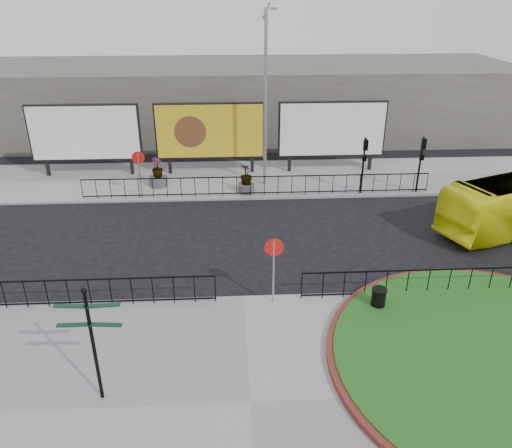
{
  "coord_description": "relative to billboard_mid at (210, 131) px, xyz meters",
  "views": [
    {
      "loc": [
        -0.38,
        -14.87,
        10.15
      ],
      "look_at": [
        0.54,
        2.08,
        1.95
      ],
      "focal_mm": 35.0,
      "sensor_mm": 36.0,
      "label": 1
    }
  ],
  "objects": [
    {
      "name": "signal_pole_b",
      "position": [
        11.0,
        -3.63,
        -0.5
      ],
      "size": [
        0.22,
        0.26,
        3.0
      ],
      "color": "black",
      "rests_on": "pavement_far"
    },
    {
      "name": "planter_a",
      "position": [
        -2.85,
        -1.97,
        -1.88
      ],
      "size": [
        1.0,
        1.0,
        1.6
      ],
      "color": "#4C4C4F",
      "rests_on": "pavement_far"
    },
    {
      "name": "litter_bin",
      "position": [
        6.0,
        -14.07,
        -2.05
      ],
      "size": [
        0.51,
        0.51,
        0.85
      ],
      "color": "black",
      "rests_on": "pavement_near"
    },
    {
      "name": "speed_sign_near",
      "position": [
        2.5,
        -13.37,
        -0.68
      ],
      "size": [
        0.64,
        0.07,
        2.47
      ],
      "color": "gray",
      "rests_on": "pavement_near"
    },
    {
      "name": "planter_b",
      "position": [
        1.94,
        -3.16,
        -1.83
      ],
      "size": [
        0.87,
        0.87,
        1.55
      ],
      "color": "#4C4C4F",
      "rests_on": "pavement_far"
    },
    {
      "name": "billboard_mid",
      "position": [
        0.0,
        0.0,
        0.0
      ],
      "size": [
        6.2,
        0.31,
        4.1
      ],
      "color": "black",
      "rests_on": "pavement_far"
    },
    {
      "name": "brick_edge",
      "position": [
        9.0,
        -16.97,
        -2.39
      ],
      "size": [
        10.4,
        10.4,
        0.18
      ],
      "primitive_type": "cylinder",
      "color": "maroon",
      "rests_on": "pavement_near"
    },
    {
      "name": "building_backdrop",
      "position": [
        1.5,
        9.03,
        -0.1
      ],
      "size": [
        40.0,
        10.0,
        5.0
      ],
      "primitive_type": "cube",
      "color": "#666259",
      "rests_on": "ground"
    },
    {
      "name": "railing_near_left",
      "position": [
        -4.5,
        -13.27,
        -1.93
      ],
      "size": [
        10.0,
        0.1,
        1.1
      ],
      "primitive_type": null,
      "color": "black",
      "rests_on": "pavement_near"
    },
    {
      "name": "ground",
      "position": [
        1.5,
        -12.97,
        -2.6
      ],
      "size": [
        90.0,
        90.0,
        0.0
      ],
      "primitive_type": "plane",
      "color": "black",
      "rests_on": "ground"
    },
    {
      "name": "pavement_near",
      "position": [
        1.5,
        -17.97,
        -2.54
      ],
      "size": [
        30.0,
        10.0,
        0.12
      ],
      "primitive_type": "cube",
      "color": "gray",
      "rests_on": "ground"
    },
    {
      "name": "railing_near_right",
      "position": [
        8.0,
        -13.27,
        -1.93
      ],
      "size": [
        9.0,
        0.1,
        1.1
      ],
      "primitive_type": null,
      "color": "black",
      "rests_on": "pavement_near"
    },
    {
      "name": "signal_pole_a",
      "position": [
        8.0,
        -3.63,
        -0.5
      ],
      "size": [
        0.22,
        0.26,
        3.0
      ],
      "color": "black",
      "rests_on": "pavement_far"
    },
    {
      "name": "billboard_right",
      "position": [
        7.0,
        0.0,
        0.0
      ],
      "size": [
        6.2,
        0.31,
        4.1
      ],
      "color": "black",
      "rests_on": "pavement_far"
    },
    {
      "name": "speed_sign_far",
      "position": [
        -3.5,
        -3.57,
        -0.68
      ],
      "size": [
        0.64,
        0.07,
        2.47
      ],
      "color": "gray",
      "rests_on": "pavement_far"
    },
    {
      "name": "fingerpost_sign",
      "position": [
        -2.47,
        -17.58,
        -0.39
      ],
      "size": [
        1.62,
        0.3,
        3.46
      ],
      "rotation": [
        0.0,
        0.0,
        -0.09
      ],
      "color": "black",
      "rests_on": "pavement_near"
    },
    {
      "name": "lamp_post",
      "position": [
        3.01,
        -1.97,
        2.23
      ],
      "size": [
        0.74,
        0.18,
        9.23
      ],
      "color": "gray",
      "rests_on": "pavement_far"
    },
    {
      "name": "billboard_left",
      "position": [
        -7.0,
        0.0,
        0.0
      ],
      "size": [
        6.2,
        0.31,
        4.1
      ],
      "color": "black",
      "rests_on": "pavement_far"
    },
    {
      "name": "railing_far",
      "position": [
        2.5,
        -3.67,
        -1.93
      ],
      "size": [
        18.0,
        0.1,
        1.1
      ],
      "primitive_type": null,
      "color": "black",
      "rests_on": "pavement_far"
    },
    {
      "name": "pavement_far",
      "position": [
        1.5,
        -0.97,
        -2.54
      ],
      "size": [
        44.0,
        6.0,
        0.12
      ],
      "primitive_type": "cube",
      "color": "gray",
      "rests_on": "ground"
    },
    {
      "name": "grass_lawn",
      "position": [
        9.0,
        -16.97,
        -2.37
      ],
      "size": [
        10.0,
        10.0,
        0.22
      ],
      "primitive_type": "cylinder",
      "color": "#154312",
      "rests_on": "pavement_near"
    }
  ]
}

